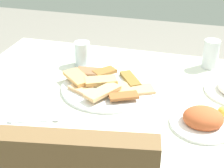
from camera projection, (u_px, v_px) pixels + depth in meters
dining_table at (115, 109)px, 1.29m from camera, size 1.21×0.83×0.70m
pide_platter at (106, 86)px, 1.27m from camera, size 0.38×0.35×0.04m
salad_plate_rice at (203, 120)px, 1.06m from camera, size 0.21×0.21×0.07m
soda_can at (211, 54)px, 1.41m from camera, size 0.09×0.09×0.12m
drinking_glass at (82, 54)px, 1.44m from camera, size 0.07×0.07×0.10m
paper_napkin at (31, 124)px, 1.07m from camera, size 0.12×0.12×0.00m
fork at (33, 120)px, 1.09m from camera, size 0.16×0.07×0.00m
spoon at (28, 127)px, 1.06m from camera, size 0.18×0.06×0.00m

